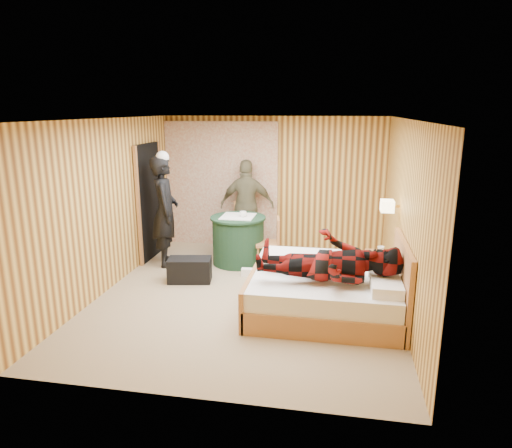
% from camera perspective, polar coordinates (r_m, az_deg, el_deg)
% --- Properties ---
extents(floor, '(4.20, 5.00, 0.01)m').
position_cam_1_polar(floor, '(6.73, -0.99, -8.80)').
color(floor, tan).
rests_on(floor, ground).
extents(ceiling, '(4.20, 5.00, 0.01)m').
position_cam_1_polar(ceiling, '(6.19, -1.09, 13.00)').
color(ceiling, silver).
rests_on(ceiling, wall_back).
extents(wall_back, '(4.20, 0.02, 2.50)m').
position_cam_1_polar(wall_back, '(8.77, 2.15, 5.16)').
color(wall_back, '#F4C75D').
rests_on(wall_back, floor).
extents(wall_left, '(0.02, 5.00, 2.50)m').
position_cam_1_polar(wall_left, '(7.05, -18.03, 2.22)').
color(wall_left, '#F4C75D').
rests_on(wall_left, floor).
extents(wall_right, '(0.02, 5.00, 2.50)m').
position_cam_1_polar(wall_right, '(6.29, 18.07, 0.82)').
color(wall_right, '#F4C75D').
rests_on(wall_right, floor).
extents(curtain, '(2.20, 0.08, 2.40)m').
position_cam_1_polar(curtain, '(8.90, -4.33, 4.95)').
color(curtain, beige).
rests_on(curtain, floor).
extents(doorway, '(0.06, 0.90, 2.05)m').
position_cam_1_polar(doorway, '(8.31, -13.19, 2.71)').
color(doorway, black).
rests_on(doorway, floor).
extents(wall_lamp, '(0.26, 0.24, 0.16)m').
position_cam_1_polar(wall_lamp, '(6.70, 16.11, 2.18)').
color(wall_lamp, gold).
rests_on(wall_lamp, wall_right).
extents(bed, '(1.96, 1.51, 1.04)m').
position_cam_1_polar(bed, '(6.09, 8.74, -8.46)').
color(bed, '#BA784C').
rests_on(bed, floor).
extents(nightstand, '(0.45, 0.61, 0.59)m').
position_cam_1_polar(nightstand, '(6.89, 15.25, -6.04)').
color(nightstand, '#BA784C').
rests_on(nightstand, floor).
extents(round_table, '(0.95, 0.95, 0.85)m').
position_cam_1_polar(round_table, '(7.92, -2.23, -1.95)').
color(round_table, '#1B3B25').
rests_on(round_table, floor).
extents(chair_far, '(0.52, 0.52, 0.93)m').
position_cam_1_polar(chair_far, '(8.60, -1.33, 0.15)').
color(chair_far, '#BA784C').
rests_on(chair_far, floor).
extents(chair_near, '(0.45, 0.45, 0.86)m').
position_cam_1_polar(chair_near, '(7.69, 2.02, -1.87)').
color(chair_near, '#BA784C').
rests_on(chair_near, floor).
extents(duffel_bag, '(0.71, 0.46, 0.38)m').
position_cam_1_polar(duffel_bag, '(7.23, -8.28, -5.69)').
color(duffel_bag, black).
rests_on(duffel_bag, floor).
extents(sneaker_left, '(0.30, 0.13, 0.13)m').
position_cam_1_polar(sneaker_left, '(7.83, -0.27, -4.90)').
color(sneaker_left, white).
rests_on(sneaker_left, floor).
extents(sneaker_right, '(0.28, 0.13, 0.12)m').
position_cam_1_polar(sneaker_right, '(7.42, -0.78, -6.05)').
color(sneaker_right, white).
rests_on(sneaker_right, floor).
extents(woman_standing, '(0.65, 0.79, 1.88)m').
position_cam_1_polar(woman_standing, '(7.88, -11.30, 1.56)').
color(woman_standing, black).
rests_on(woman_standing, floor).
extents(man_at_table, '(1.04, 0.50, 1.72)m').
position_cam_1_polar(man_at_table, '(8.57, -1.12, 2.32)').
color(man_at_table, '#666144').
rests_on(man_at_table, floor).
extents(man_on_bed, '(0.86, 0.67, 1.77)m').
position_cam_1_polar(man_on_bed, '(5.66, 9.14, -3.28)').
color(man_on_bed, '#6B0D0A').
rests_on(man_on_bed, bed).
extents(book_lower, '(0.21, 0.25, 0.02)m').
position_cam_1_polar(book_lower, '(6.75, 15.44, -3.83)').
color(book_lower, white).
rests_on(book_lower, nightstand).
extents(book_upper, '(0.24, 0.27, 0.02)m').
position_cam_1_polar(book_upper, '(6.74, 15.45, -3.67)').
color(book_upper, white).
rests_on(book_upper, nightstand).
extents(cup_nightstand, '(0.13, 0.13, 0.09)m').
position_cam_1_polar(cup_nightstand, '(6.91, 15.34, -3.09)').
color(cup_nightstand, white).
rests_on(cup_nightstand, nightstand).
extents(cup_table, '(0.12, 0.12, 0.10)m').
position_cam_1_polar(cup_table, '(7.73, -1.62, 1.24)').
color(cup_table, white).
rests_on(cup_table, round_table).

